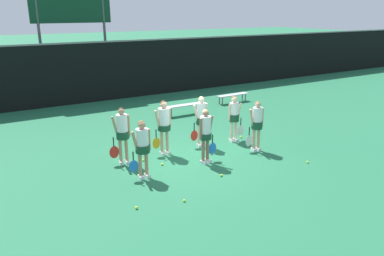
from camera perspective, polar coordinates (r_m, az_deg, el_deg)
name	(u,v)px	position (r m, az deg, el deg)	size (l,w,h in m)	color
ground_plane	(192,157)	(12.12, 0.07, -4.38)	(140.00, 140.00, 0.00)	#216642
fence_windscreen	(102,71)	(19.81, -13.61, 8.40)	(60.00, 0.08, 3.04)	black
scoreboard	(71,12)	(20.64, -17.90, 16.43)	(4.02, 0.15, 5.66)	#515156
bench_courtside	(184,106)	(16.86, -1.16, 3.36)	(1.80, 0.37, 0.45)	#B2B2B7
bench_far	(233,96)	(19.19, 6.23, 4.94)	(1.81, 0.41, 0.42)	#B2B2B7
player_0	(142,144)	(10.38, -7.60, -2.49)	(0.68, 0.40, 1.67)	tan
player_1	(206,132)	(11.32, 2.10, -0.60)	(0.65, 0.37, 1.70)	#8C664C
player_2	(257,122)	(12.50, 9.85, 0.89)	(0.63, 0.37, 1.70)	tan
player_3	(122,131)	(11.44, -10.60, -0.47)	(0.67, 0.38, 1.77)	tan
player_4	(164,122)	(12.01, -4.32, 0.85)	(0.68, 0.41, 1.80)	tan
player_5	(201,117)	(12.72, 1.41, 1.66)	(0.65, 0.37, 1.76)	beige
player_6	(234,115)	(13.32, 6.46, 2.05)	(0.64, 0.36, 1.67)	beige
tennis_ball_0	(254,142)	(13.55, 9.43, -2.05)	(0.07, 0.07, 0.07)	#CCE033
tennis_ball_1	(308,162)	(12.14, 17.19, -4.98)	(0.07, 0.07, 0.07)	#CCE033
tennis_ball_2	(162,164)	(11.47, -4.57, -5.56)	(0.07, 0.07, 0.07)	#CCE033
tennis_ball_3	(136,208)	(9.18, -8.46, -11.93)	(0.07, 0.07, 0.07)	#CCE033
tennis_ball_4	(143,160)	(11.86, -7.45, -4.86)	(0.07, 0.07, 0.07)	#CCE033
tennis_ball_5	(241,137)	(13.95, 7.45, -1.37)	(0.07, 0.07, 0.07)	#CCE033
tennis_ball_6	(221,175)	(10.75, 4.49, -7.20)	(0.07, 0.07, 0.07)	#CCE033
tennis_ball_7	(184,201)	(9.40, -1.20, -11.01)	(0.06, 0.06, 0.06)	#CCE033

